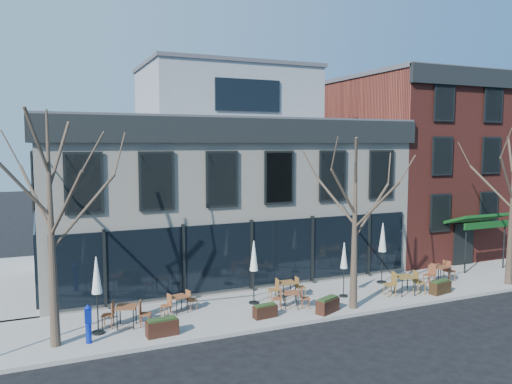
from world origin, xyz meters
name	(u,v)px	position (x,y,z in m)	size (l,w,h in m)	color
ground	(251,294)	(0.00, 0.00, 0.00)	(120.00, 120.00, 0.00)	black
sidewalk_front	(335,297)	(3.25, -2.15, 0.07)	(33.50, 4.70, 0.15)	gray
corner_building	(216,185)	(0.07, 5.07, 4.72)	(18.39, 10.39, 11.10)	beige
red_brick_building	(406,164)	(13.00, 4.98, 5.64)	(8.20, 11.78, 11.18)	maroon
bg_building	(503,170)	(23.00, 6.00, 5.00)	(12.00, 12.00, 10.00)	#8C664C
tree_corner	(51,226)	(-8.49, -3.20, 4.25)	(3.93, 3.98, 7.92)	#382B21
tree_mid	(355,221)	(3.01, -3.90, 3.79)	(3.50, 3.55, 7.04)	#382B21
tree_right	(512,205)	(12.01, -3.90, 4.02)	(3.72, 3.77, 7.48)	#382B21
call_box	(88,323)	(-7.45, -3.42, 0.87)	(0.27, 0.27, 1.36)	#0B2199
cafe_set_0	(127,314)	(-6.01, -2.39, 0.65)	(1.89, 1.04, 0.97)	brown
cafe_set_1	(179,302)	(-3.81, -1.62, 0.58)	(1.65, 0.81, 0.84)	brown
cafe_set_2	(291,298)	(0.60, -2.92, 0.58)	(1.63, 0.92, 0.84)	brown
cafe_set_3	(287,288)	(1.04, -1.67, 0.62)	(1.76, 0.75, 0.91)	brown
cafe_set_4	(405,283)	(6.19, -3.29, 0.69)	(2.05, 0.93, 1.05)	brown
cafe_set_5	(440,272)	(9.00, -2.46, 0.69)	(2.03, 0.90, 1.05)	brown
umbrella_0	(97,280)	(-7.06, -2.64, 2.14)	(0.45, 0.45, 2.82)	black
umbrella_2	(254,259)	(-0.57, -1.72, 2.07)	(0.44, 0.44, 2.72)	black
umbrella_3	(344,259)	(3.49, -2.43, 1.88)	(0.39, 0.39, 2.45)	black
umbrella_4	(383,241)	(6.44, -1.29, 2.24)	(0.47, 0.47, 2.97)	black
planter_0	(162,327)	(-4.98, -3.74, 0.46)	(1.15, 0.52, 0.63)	black
planter_1	(265,311)	(-0.85, -3.50, 0.41)	(0.99, 0.48, 0.53)	black
planter_2	(328,305)	(1.73, -3.96, 0.45)	(1.18, 0.85, 0.61)	black
planter_3	(440,287)	(7.80, -3.79, 0.45)	(1.14, 0.64, 0.61)	black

